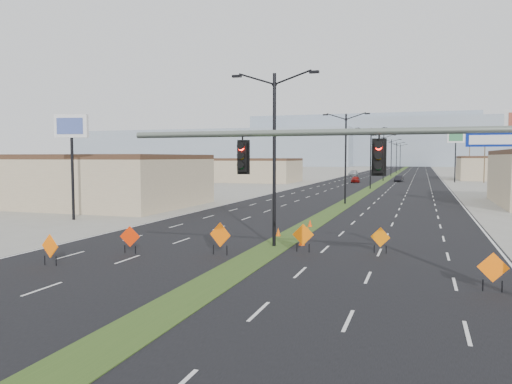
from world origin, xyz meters
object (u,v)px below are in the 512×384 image
(signal_mast, at_px, (436,170))
(pole_sign_west, at_px, (71,135))
(construction_sign_1, at_px, (50,247))
(pole_sign_east_far, at_px, (456,141))
(streetlight_3, at_px, (383,156))
(car_mid, at_px, (399,179))
(streetlight_5, at_px, (396,157))
(construction_sign_5, at_px, (380,238))
(streetlight_0, at_px, (274,154))
(streetlight_4, at_px, (391,156))
(cone_2, at_px, (310,223))
(car_left, at_px, (355,179))
(car_far, at_px, (353,173))
(streetlight_1, at_px, (346,155))
(streetlight_2, at_px, (371,156))
(streetlight_6, at_px, (400,157))
(cone_1, at_px, (308,230))
(construction_sign_0, at_px, (130,238))
(construction_sign_3, at_px, (303,236))
(construction_sign_2, at_px, (220,236))
(construction_sign_4, at_px, (493,269))
(cone_0, at_px, (302,240))
(cone_3, at_px, (278,232))

(signal_mast, bearing_deg, pole_sign_west, 149.11)
(construction_sign_1, distance_m, pole_sign_east_far, 94.89)
(streetlight_3, relative_size, car_mid, 2.46)
(streetlight_5, height_order, construction_sign_5, streetlight_5)
(streetlight_0, height_order, car_mid, streetlight_0)
(construction_sign_5, bearing_deg, car_mid, 106.24)
(signal_mast, height_order, streetlight_4, streetlight_4)
(cone_2, bearing_deg, car_left, 94.40)
(streetlight_0, relative_size, car_far, 1.86)
(signal_mast, bearing_deg, car_left, 98.94)
(streetlight_1, height_order, streetlight_5, same)
(streetlight_2, distance_m, streetlight_6, 112.00)
(streetlight_2, distance_m, car_left, 20.66)
(streetlight_4, bearing_deg, pole_sign_east_far, -63.18)
(construction_sign_5, distance_m, cone_1, 7.29)
(streetlight_1, height_order, car_left, streetlight_1)
(streetlight_3, height_order, construction_sign_0, streetlight_3)
(construction_sign_3, distance_m, construction_sign_5, 4.17)
(construction_sign_2, relative_size, pole_sign_east_far, 0.17)
(streetlight_0, distance_m, streetlight_5, 140.00)
(streetlight_2, height_order, streetlight_4, same)
(construction_sign_0, bearing_deg, signal_mast, -28.96)
(streetlight_0, height_order, cone_2, streetlight_0)
(construction_sign_4, bearing_deg, cone_0, 138.71)
(signal_mast, relative_size, streetlight_2, 1.63)
(construction_sign_1, height_order, cone_2, construction_sign_1)
(streetlight_4, height_order, car_far, streetlight_4)
(car_mid, relative_size, construction_sign_4, 2.62)
(streetlight_3, bearing_deg, pole_sign_west, -104.16)
(streetlight_0, relative_size, pole_sign_east_far, 0.96)
(car_mid, distance_m, construction_sign_4, 89.41)
(signal_mast, relative_size, streetlight_3, 1.63)
(streetlight_5, height_order, car_far, streetlight_5)
(streetlight_0, xyz_separation_m, streetlight_6, (0.00, 168.00, 0.00))
(streetlight_6, distance_m, cone_3, 164.48)
(construction_sign_1, relative_size, cone_1, 2.53)
(signal_mast, bearing_deg, construction_sign_1, 174.52)
(streetlight_3, bearing_deg, streetlight_1, -90.00)
(car_far, height_order, construction_sign_5, car_far)
(streetlight_4, bearing_deg, streetlight_3, -90.00)
(car_left, height_order, car_far, car_far)
(streetlight_0, bearing_deg, construction_sign_3, -30.17)
(construction_sign_4, bearing_deg, car_mid, 92.63)
(streetlight_1, height_order, construction_sign_3, streetlight_1)
(streetlight_4, bearing_deg, car_left, -97.63)
(streetlight_4, height_order, construction_sign_3, streetlight_4)
(construction_sign_3, bearing_deg, construction_sign_4, -45.17)
(cone_3, bearing_deg, construction_sign_2, -99.97)
(streetlight_1, distance_m, car_far, 86.47)
(cone_3, bearing_deg, streetlight_0, -77.85)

